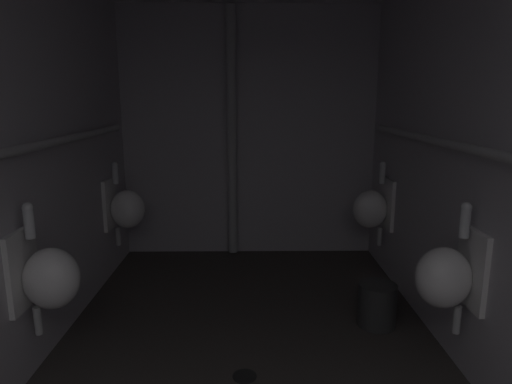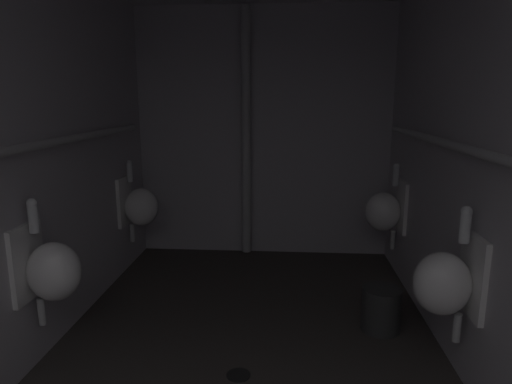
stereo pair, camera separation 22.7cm
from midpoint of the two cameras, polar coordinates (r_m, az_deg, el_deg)
name	(u,v)px [view 2 (the right image)]	position (r m, az deg, el deg)	size (l,w,h in m)	color
floor	(243,376)	(2.83, 0.80, -22.50)	(2.60, 4.28, 0.08)	#383330
wall_left	(12,163)	(2.74, -26.65, 3.27)	(0.06, 4.28, 2.42)	#B8B3B9
wall_right	(489,168)	(2.62, 29.84, 2.60)	(0.06, 4.28, 2.42)	#B8B3B9
wall_back	(264,134)	(4.46, 2.44, 7.37)	(2.60, 0.06, 2.42)	#B8B3B9
urinal_left_mid	(50,269)	(2.78, -22.61, -9.14)	(0.32, 0.30, 0.76)	white
urinal_left_far	(139,206)	(4.14, -13.16, -1.71)	(0.32, 0.30, 0.76)	white
urinal_right_mid	(446,282)	(2.66, 25.40, -10.33)	(0.32, 0.30, 0.76)	white
urinal_right_far	(385,210)	(4.05, 17.71, -2.28)	(0.32, 0.30, 0.76)	white
supply_pipe_left	(27,147)	(2.70, -25.05, 5.15)	(0.06, 3.46, 0.06)	#B2B2B2
supply_pipe_right	(474,152)	(2.55, 28.39, 4.52)	(0.06, 3.47, 0.06)	#B2B2B2
standpipe_back_wall	(246,135)	(4.36, 0.22, 7.28)	(0.09, 0.09, 2.37)	#B2B2B2
floor_drain	(238,375)	(2.77, 0.28, -22.31)	(0.14, 0.14, 0.01)	black
waste_bin	(381,309)	(3.29, 17.63, -14.09)	(0.26, 0.26, 0.30)	#2D2D2D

